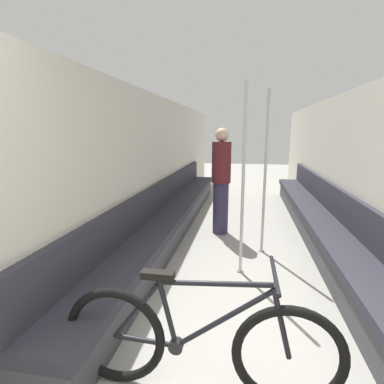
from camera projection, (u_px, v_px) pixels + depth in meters
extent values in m
cube|color=beige|center=(152.00, 167.00, 4.57)|extent=(0.10, 11.10, 2.17)
cube|color=beige|center=(350.00, 172.00, 4.08)|extent=(0.10, 11.10, 2.17)
cube|color=#3D3D42|center=(174.00, 223.00, 4.88)|extent=(0.42, 6.66, 0.32)
cube|color=#2D2D38|center=(174.00, 210.00, 4.84)|extent=(0.49, 6.66, 0.10)
cube|color=#2D2D38|center=(161.00, 194.00, 4.82)|extent=(0.07, 6.66, 0.42)
cube|color=#3D3D42|center=(318.00, 231.00, 4.49)|extent=(0.42, 6.66, 0.32)
cube|color=#2D2D38|center=(319.00, 217.00, 4.45)|extent=(0.49, 6.66, 0.10)
cube|color=#2D2D38|center=(336.00, 201.00, 4.36)|extent=(0.07, 6.66, 0.42)
torus|color=black|center=(115.00, 336.00, 1.93)|extent=(0.67, 0.06, 0.67)
torus|color=black|center=(289.00, 358.00, 1.74)|extent=(0.67, 0.06, 0.67)
cylinder|color=black|center=(145.00, 341.00, 1.90)|extent=(0.41, 0.03, 0.05)
cylinder|color=black|center=(136.00, 311.00, 1.86)|extent=(0.32, 0.03, 0.41)
cylinder|color=black|center=(167.00, 311.00, 1.83)|extent=(0.14, 0.03, 0.47)
cylinder|color=black|center=(222.00, 320.00, 1.77)|extent=(0.59, 0.03, 0.46)
cylinder|color=black|center=(214.00, 284.00, 1.73)|extent=(0.68, 0.03, 0.08)
cylinder|color=black|center=(282.00, 324.00, 1.71)|extent=(0.14, 0.03, 0.44)
cylinder|color=black|center=(176.00, 346.00, 1.86)|extent=(0.09, 0.06, 0.09)
cube|color=black|center=(158.00, 275.00, 1.79)|extent=(0.20, 0.07, 0.04)
cylinder|color=black|center=(275.00, 274.00, 1.66)|extent=(0.02, 0.46, 0.02)
cylinder|color=gray|center=(240.00, 271.00, 3.54)|extent=(0.08, 0.08, 0.01)
cylinder|color=silver|center=(243.00, 182.00, 3.32)|extent=(0.04, 0.04, 2.15)
cylinder|color=gray|center=(261.00, 251.00, 4.14)|extent=(0.08, 0.08, 0.01)
cylinder|color=silver|center=(265.00, 174.00, 3.93)|extent=(0.04, 0.04, 2.15)
cylinder|color=#332D4C|center=(221.00, 208.00, 4.81)|extent=(0.25, 0.25, 0.83)
cylinder|color=#5B1E23|center=(221.00, 162.00, 4.67)|extent=(0.30, 0.30, 0.64)
sphere|color=beige|center=(222.00, 135.00, 4.58)|extent=(0.21, 0.21, 0.21)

